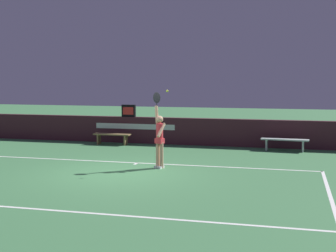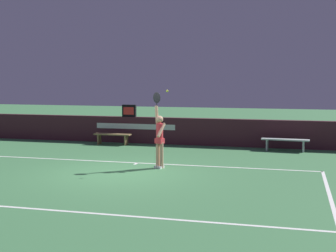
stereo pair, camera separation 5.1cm
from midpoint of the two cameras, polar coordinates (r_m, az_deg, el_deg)
The scene contains 8 objects.
ground_plane at distance 14.34m, azimuth -5.73°, elevation -5.56°, with size 60.00×60.00×0.00m, color #3F7949.
court_lines at distance 13.30m, azimuth -7.45°, elevation -6.48°, with size 11.74×5.91×0.00m.
back_wall at distance 20.22m, azimuth 0.48°, elevation -0.59°, with size 17.57×0.27×1.12m.
speed_display at distance 20.67m, azimuth -4.53°, elevation 1.81°, with size 0.59×0.16×0.52m.
tennis_player at distance 14.91m, azimuth -0.93°, elevation -1.30°, with size 0.44×0.43×2.36m.
tennis_ball at distance 14.40m, azimuth 0.01°, elevation 4.15°, with size 0.07×0.07×0.07m.
courtside_bench_near at distance 18.90m, azimuth 13.73°, elevation -1.80°, with size 1.80×0.49×0.47m.
courtside_bench_far at distance 20.24m, azimuth -6.49°, elevation -1.21°, with size 1.57×0.36×0.46m.
Camera 2 is at (4.94, -13.16, 2.84)m, focal length 51.67 mm.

